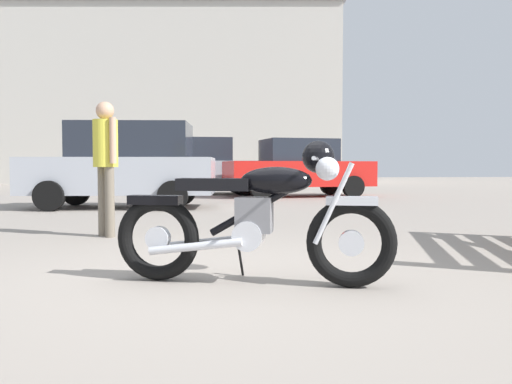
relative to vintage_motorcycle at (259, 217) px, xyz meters
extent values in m
plane|color=gray|center=(-0.23, 0.19, -0.49)|extent=(80.00, 80.00, 0.00)
torus|color=black|center=(0.64, -0.20, -0.17)|extent=(0.65, 0.28, 0.64)
cylinder|color=silver|center=(0.64, -0.20, -0.17)|extent=(0.19, 0.12, 0.18)
torus|color=black|center=(-0.75, 0.18, -0.17)|extent=(0.65, 0.28, 0.64)
cylinder|color=silver|center=(-0.75, 0.18, -0.17)|extent=(0.19, 0.12, 0.18)
cube|color=silver|center=(0.64, -0.20, 0.13)|extent=(0.38, 0.22, 0.06)
cube|color=black|center=(-0.77, 0.19, 0.12)|extent=(0.42, 0.23, 0.07)
cylinder|color=silver|center=(0.53, -0.10, 0.11)|extent=(0.28, 0.11, 0.58)
cylinder|color=silver|center=(0.49, -0.24, 0.11)|extent=(0.28, 0.11, 0.58)
sphere|color=silver|center=(0.47, -0.16, 0.35)|extent=(0.17, 0.17, 0.17)
cylinder|color=silver|center=(0.39, -0.13, 0.42)|extent=(0.19, 0.61, 0.03)
sphere|color=black|center=(0.47, 0.16, 0.44)|extent=(0.25, 0.25, 0.25)
cylinder|color=black|center=(0.00, -0.03, 0.09)|extent=(0.74, 0.25, 0.47)
ellipsoid|color=black|center=(0.11, -0.06, 0.27)|extent=(0.56, 0.35, 0.20)
cube|color=black|center=(-0.33, 0.06, 0.24)|extent=(0.57, 0.34, 0.09)
cube|color=slate|center=(-0.04, -0.02, 0.02)|extent=(0.30, 0.24, 0.26)
cylinder|color=silver|center=(-0.08, 0.00, -0.13)|extent=(0.27, 0.25, 0.22)
cylinder|color=silver|center=(-0.42, 0.19, -0.21)|extent=(0.69, 0.24, 0.14)
cylinder|color=silver|center=(-0.47, 0.00, -0.21)|extent=(0.69, 0.24, 0.14)
cylinder|color=black|center=(-0.13, 0.19, -0.33)|extent=(0.08, 0.23, 0.33)
cylinder|color=#706656|center=(-1.66, 2.83, -0.06)|extent=(0.12, 0.12, 0.86)
cylinder|color=#706656|center=(-1.56, 2.69, -0.06)|extent=(0.12, 0.12, 0.86)
cylinder|color=gold|center=(-1.61, 2.76, 0.66)|extent=(0.30, 0.30, 0.58)
cylinder|color=tan|center=(-1.73, 2.91, 0.69)|extent=(0.08, 0.08, 0.55)
cylinder|color=tan|center=(-1.49, 2.61, 0.69)|extent=(0.08, 0.08, 0.55)
sphere|color=tan|center=(-1.61, 2.76, 1.06)|extent=(0.22, 0.22, 0.22)
cylinder|color=black|center=(3.53, 12.26, -0.18)|extent=(0.64, 0.29, 0.62)
cylinder|color=black|center=(3.79, 10.56, -0.18)|extent=(0.64, 0.29, 0.62)
cylinder|color=black|center=(0.86, 11.85, -0.18)|extent=(0.64, 0.29, 0.62)
cylinder|color=black|center=(1.12, 10.15, -0.18)|extent=(0.64, 0.29, 0.62)
cube|color=red|center=(2.33, 11.21, 0.18)|extent=(4.41, 2.33, 0.72)
cube|color=#232833|center=(2.33, 11.21, 0.86)|extent=(2.21, 1.84, 0.64)
cylinder|color=black|center=(0.63, 13.70, -0.19)|extent=(0.61, 0.22, 0.60)
cylinder|color=black|center=(0.72, 12.07, -0.19)|extent=(0.61, 0.22, 0.60)
cylinder|color=black|center=(-1.77, 13.57, -0.19)|extent=(0.61, 0.22, 0.60)
cylinder|color=black|center=(-1.68, 11.94, -0.19)|extent=(0.61, 0.22, 0.60)
cube|color=#ADB2BC|center=(-0.52, 12.82, 0.19)|extent=(3.98, 1.85, 0.76)
cube|color=#232833|center=(-0.77, 12.81, 0.93)|extent=(2.48, 1.65, 0.72)
cylinder|color=black|center=(-3.41, 6.66, -0.19)|extent=(0.61, 0.23, 0.60)
cylinder|color=black|center=(-3.30, 8.30, -0.19)|extent=(0.61, 0.23, 0.60)
cylinder|color=black|center=(-1.02, 6.49, -0.19)|extent=(0.61, 0.23, 0.60)
cylinder|color=black|center=(-0.90, 8.12, -0.19)|extent=(0.61, 0.23, 0.60)
cube|color=#ADB2BC|center=(-2.16, 7.39, 0.19)|extent=(4.01, 1.92, 0.76)
cube|color=#232833|center=(-1.91, 7.37, 0.93)|extent=(2.50, 1.69, 0.72)
cube|color=beige|center=(-1.79, 28.98, 4.07)|extent=(19.04, 14.38, 9.13)
cube|color=gray|center=(-1.79, 28.98, 8.89)|extent=(19.37, 14.70, 0.50)
camera|label=1|loc=(-0.40, -3.78, 0.36)|focal=36.47mm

